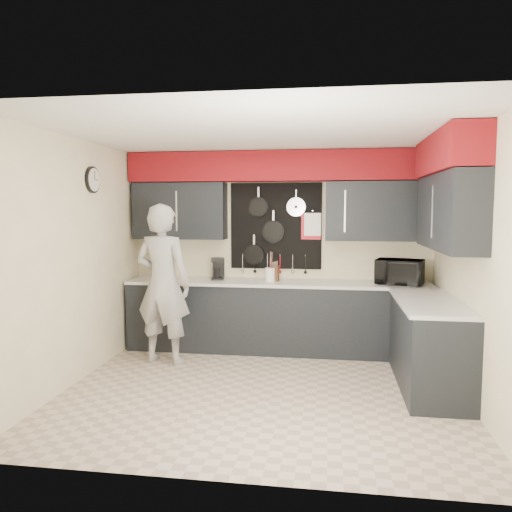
% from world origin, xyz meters
% --- Properties ---
extents(ground, '(4.00, 4.00, 0.00)m').
position_xyz_m(ground, '(0.00, 0.00, 0.00)').
color(ground, '#C0AB95').
rests_on(ground, ground).
extents(back_wall_assembly, '(4.00, 0.36, 2.60)m').
position_xyz_m(back_wall_assembly, '(0.01, 1.60, 2.01)').
color(back_wall_assembly, '#F4ECBC').
rests_on(back_wall_assembly, ground).
extents(right_wall_assembly, '(0.36, 3.50, 2.60)m').
position_xyz_m(right_wall_assembly, '(1.85, 0.26, 1.94)').
color(right_wall_assembly, '#F4ECBC').
rests_on(right_wall_assembly, ground).
extents(left_wall_assembly, '(0.05, 3.50, 2.60)m').
position_xyz_m(left_wall_assembly, '(-1.99, 0.02, 1.33)').
color(left_wall_assembly, '#F4ECBC').
rests_on(left_wall_assembly, ground).
extents(base_cabinets, '(3.95, 2.20, 0.92)m').
position_xyz_m(base_cabinets, '(0.49, 1.13, 0.46)').
color(base_cabinets, black).
rests_on(base_cabinets, ground).
extents(microwave, '(0.64, 0.52, 0.31)m').
position_xyz_m(microwave, '(1.53, 1.42, 1.08)').
color(microwave, black).
rests_on(microwave, base_cabinets).
extents(knife_block, '(0.10, 0.10, 0.20)m').
position_xyz_m(knife_block, '(-0.03, 1.46, 1.02)').
color(knife_block, '#3C2513').
rests_on(knife_block, base_cabinets).
extents(utensil_crock, '(0.14, 0.14, 0.17)m').
position_xyz_m(utensil_crock, '(-0.09, 1.45, 1.01)').
color(utensil_crock, white).
rests_on(utensil_crock, base_cabinets).
extents(coffee_maker, '(0.20, 0.23, 0.29)m').
position_xyz_m(coffee_maker, '(-0.80, 1.50, 1.07)').
color(coffee_maker, black).
rests_on(coffee_maker, base_cabinets).
extents(person, '(0.77, 0.57, 1.92)m').
position_xyz_m(person, '(-1.31, 0.77, 0.96)').
color(person, '#AAAAA8').
rests_on(person, ground).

